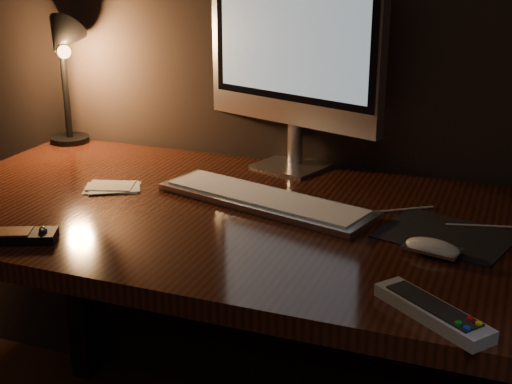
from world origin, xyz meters
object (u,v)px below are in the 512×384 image
(monitor, at_px, (293,44))
(keyboard, at_px, (265,199))
(desk, at_px, (290,262))
(tv_remote, at_px, (432,311))
(mouse, at_px, (432,249))
(desk_lamp, at_px, (63,57))
(media_remote, at_px, (15,236))

(monitor, bearing_deg, keyboard, -65.13)
(desk, bearing_deg, tv_remote, -47.34)
(desk, distance_m, keyboard, 0.15)
(keyboard, distance_m, tv_remote, 0.55)
(keyboard, height_order, tv_remote, tv_remote)
(desk, xyz_separation_m, mouse, (0.31, -0.14, 0.14))
(desk, relative_size, monitor, 3.12)
(monitor, relative_size, keyboard, 1.04)
(desk, distance_m, monitor, 0.51)
(desk, bearing_deg, desk_lamp, 162.02)
(desk, bearing_deg, media_remote, -139.41)
(mouse, bearing_deg, keyboard, 172.56)
(monitor, xyz_separation_m, tv_remote, (0.43, -0.63, -0.29))
(media_remote, distance_m, desk_lamp, 0.70)
(keyboard, height_order, media_remote, media_remote)
(mouse, bearing_deg, desk, 168.57)
(monitor, bearing_deg, media_remote, -99.68)
(keyboard, xyz_separation_m, media_remote, (-0.36, -0.36, 0.00))
(desk, height_order, tv_remote, tv_remote)
(desk, relative_size, keyboard, 3.25)
(monitor, xyz_separation_m, media_remote, (-0.34, -0.62, -0.29))
(desk, relative_size, tv_remote, 8.30)
(keyboard, bearing_deg, desk_lamp, 175.34)
(keyboard, relative_size, desk_lamp, 1.37)
(media_remote, height_order, tv_remote, media_remote)
(desk, distance_m, desk_lamp, 0.84)
(keyboard, bearing_deg, mouse, -5.23)
(media_remote, xyz_separation_m, tv_remote, (0.77, -0.01, 0.00))
(keyboard, xyz_separation_m, mouse, (0.37, -0.14, 0.00))
(media_remote, xyz_separation_m, desk_lamp, (-0.29, 0.60, 0.23))
(monitor, relative_size, tv_remote, 2.66)
(tv_remote, height_order, desk_lamp, desk_lamp)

